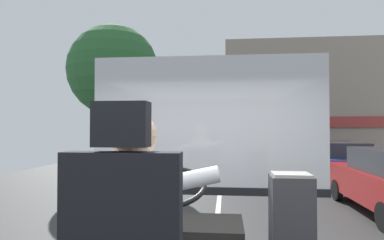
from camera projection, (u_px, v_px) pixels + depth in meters
The scene contains 9 objects.
ground at pixel (220, 189), 10.62m from camera, with size 18.00×44.00×0.06m.
bus_driver at pixel (136, 224), 1.53m from camera, with size 0.78×0.61×0.83m.
fare_box at pixel (291, 240), 2.18m from camera, with size 0.27×0.23×0.88m.
windshield_panel at pixel (208, 140), 3.52m from camera, with size 2.50×0.08×1.48m.
street_tree at pixel (113, 71), 11.90m from camera, with size 3.25×3.25×5.63m.
shop_building at pixel (302, 102), 20.54m from camera, with size 9.39×4.15×7.05m.
parked_car_blue at pixel (337, 160), 12.21m from camera, with size 1.81×4.27×1.43m.
parked_car_silver at pixel (298, 152), 16.96m from camera, with size 1.87×3.80×1.38m.
parked_car_charcoal at pixel (286, 147), 21.57m from camera, with size 1.93×3.87×1.30m.
Camera 1 is at (0.20, -1.90, 1.96)m, focal length 30.99 mm.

